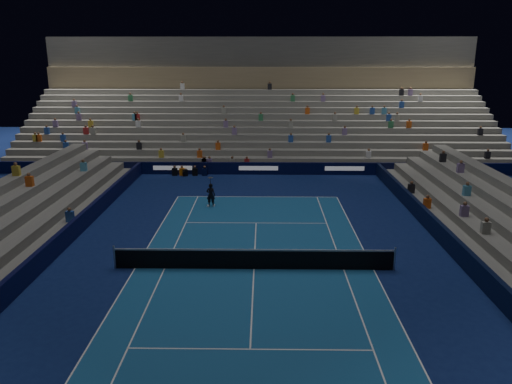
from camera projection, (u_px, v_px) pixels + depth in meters
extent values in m
plane|color=#0D1B50|center=(254.00, 269.00, 22.71)|extent=(90.00, 90.00, 0.00)
cube|color=#184E85|center=(254.00, 269.00, 22.70)|extent=(10.97, 23.77, 0.01)
cube|color=black|center=(258.00, 168.00, 40.38)|extent=(44.00, 0.25, 1.00)
cube|color=black|center=(468.00, 260.00, 22.42)|extent=(0.25, 37.00, 1.00)
cube|color=black|center=(43.00, 258.00, 22.72)|extent=(0.25, 37.00, 1.00)
cube|color=slate|center=(259.00, 169.00, 41.41)|extent=(44.00, 1.00, 0.50)
cube|color=slate|center=(259.00, 163.00, 42.31)|extent=(44.00, 1.00, 1.00)
cube|color=slate|center=(259.00, 158.00, 43.20)|extent=(44.00, 1.00, 1.50)
cube|color=slate|center=(259.00, 153.00, 44.10)|extent=(44.00, 1.00, 2.00)
cube|color=slate|center=(259.00, 148.00, 44.99)|extent=(44.00, 1.00, 2.50)
cube|color=slate|center=(259.00, 143.00, 45.89)|extent=(44.00, 1.00, 3.00)
cube|color=slate|center=(259.00, 139.00, 46.78)|extent=(44.00, 1.00, 3.50)
cube|color=slate|center=(259.00, 135.00, 47.68)|extent=(44.00, 1.00, 4.00)
cube|color=slate|center=(259.00, 130.00, 48.57)|extent=(44.00, 1.00, 4.50)
cube|color=slate|center=(260.00, 127.00, 49.47)|extent=(44.00, 1.00, 5.00)
cube|color=slate|center=(260.00, 123.00, 50.36)|extent=(44.00, 1.00, 5.50)
cube|color=slate|center=(260.00, 119.00, 51.26)|extent=(44.00, 1.00, 6.00)
cube|color=#827050|center=(260.00, 78.00, 51.21)|extent=(44.00, 0.60, 2.20)
cube|color=#41413F|center=(260.00, 52.00, 51.85)|extent=(44.00, 2.40, 3.00)
cube|color=slate|center=(485.00, 266.00, 22.48)|extent=(1.00, 37.00, 0.50)
cube|color=slate|center=(507.00, 261.00, 22.40)|extent=(1.00, 37.00, 1.00)
cube|color=slate|center=(27.00, 263.00, 22.80)|extent=(1.00, 37.00, 0.50)
cube|color=slate|center=(4.00, 257.00, 22.74)|extent=(1.00, 37.00, 1.00)
cylinder|color=#B2B2B7|center=(114.00, 257.00, 22.65)|extent=(0.10, 0.10, 1.10)
cylinder|color=#B2B2B7|center=(395.00, 259.00, 22.46)|extent=(0.10, 0.10, 1.10)
cube|color=black|center=(254.00, 260.00, 22.58)|extent=(12.80, 0.03, 0.90)
cube|color=white|center=(254.00, 250.00, 22.45)|extent=(12.80, 0.04, 0.08)
imported|color=black|center=(211.00, 195.00, 31.84)|extent=(0.58, 0.41, 1.53)
cube|color=black|center=(185.00, 172.00, 39.98)|extent=(0.54, 0.59, 0.53)
cylinder|color=black|center=(184.00, 172.00, 39.54)|extent=(0.27, 0.38, 0.16)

